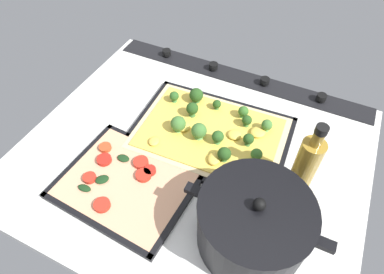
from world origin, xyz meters
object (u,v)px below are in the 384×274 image
at_px(veggie_pizza_back, 126,181).
at_px(cooking_pot, 253,224).
at_px(broccoli_pizza, 211,131).
at_px(oil_bottle, 306,165).
at_px(baking_tray_back, 127,184).
at_px(baking_tray_front, 210,135).

relative_size(veggie_pizza_back, cooking_pot, 1.00).
xyz_separation_m(veggie_pizza_back, cooking_pot, (-0.30, 0.00, 0.05)).
relative_size(broccoli_pizza, oil_bottle, 1.91).
height_order(broccoli_pizza, oil_bottle, oil_bottle).
bearing_deg(baking_tray_back, veggie_pizza_back, -19.38).
bearing_deg(baking_tray_back, broccoli_pizza, -117.14).
height_order(broccoli_pizza, cooking_pot, cooking_pot).
xyz_separation_m(baking_tray_front, oil_bottle, (-0.24, 0.05, 0.08)).
distance_m(cooking_pot, oil_bottle, 0.18).
bearing_deg(veggie_pizza_back, broccoli_pizza, -118.18).
bearing_deg(baking_tray_back, oil_bottle, -154.87).
height_order(veggie_pizza_back, oil_bottle, oil_bottle).
bearing_deg(oil_bottle, cooking_pot, 70.76).
distance_m(veggie_pizza_back, oil_bottle, 0.40).
xyz_separation_m(baking_tray_front, baking_tray_back, (0.11, 0.22, 0.00)).
xyz_separation_m(veggie_pizza_back, oil_bottle, (-0.36, -0.17, 0.07)).
bearing_deg(oil_bottle, baking_tray_back, 25.13).
height_order(broccoli_pizza, veggie_pizza_back, broccoli_pizza).
relative_size(baking_tray_front, cooking_pot, 1.44).
bearing_deg(baking_tray_front, veggie_pizza_back, 61.66).
bearing_deg(cooking_pot, broccoli_pizza, -50.41).
xyz_separation_m(broccoli_pizza, veggie_pizza_back, (0.12, 0.22, -0.01)).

